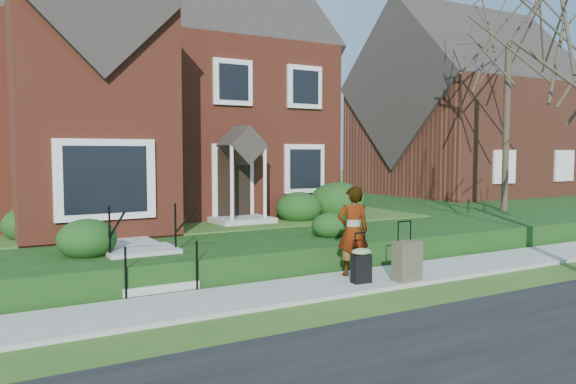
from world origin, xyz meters
TOP-DOWN VIEW (x-y plane):
  - ground at (0.00, 0.00)m, footprint 120.00×120.00m
  - sidewalk at (0.00, 0.00)m, footprint 60.00×1.60m
  - terrace at (4.00, 10.90)m, footprint 44.00×20.00m
  - walkway at (-2.50, 5.00)m, footprint 1.20×6.00m
  - main_house at (-0.21, 9.61)m, footprint 10.40×10.20m
  - neighbour_house at (16.00, 11.00)m, footprint 9.40×8.00m
  - front_steps at (-2.50, 1.84)m, footprint 1.40×2.02m
  - foundation_shrubs at (1.23, 4.78)m, footprint 10.11×4.37m
  - woman at (1.34, 0.36)m, footprint 0.77×0.63m
  - suitcase_black at (1.08, -0.27)m, footprint 0.43×0.36m
  - suitcase_olive at (2.00, -0.55)m, footprint 0.55×0.31m
  - tree_gap at (10.52, 4.09)m, footprint 6.18×6.18m

SIDE VIEW (x-z plane):
  - ground at x=0.00m, z-range 0.00..0.00m
  - sidewalk at x=0.00m, z-range 0.00..0.08m
  - terrace at x=4.00m, z-range 0.00..0.60m
  - suitcase_black at x=1.08m, z-range -0.03..0.95m
  - suitcase_olive at x=2.00m, z-range -0.11..1.06m
  - front_steps at x=-2.50m, z-range -0.28..1.22m
  - walkway at x=-2.50m, z-range 0.60..0.66m
  - woman at x=1.34m, z-range 0.08..1.92m
  - foundation_shrubs at x=1.23m, z-range 0.49..1.71m
  - neighbour_house at x=16.00m, z-range 0.65..9.85m
  - main_house at x=-0.21m, z-range 0.56..9.96m
  - tree_gap at x=10.52m, z-range 2.36..11.19m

